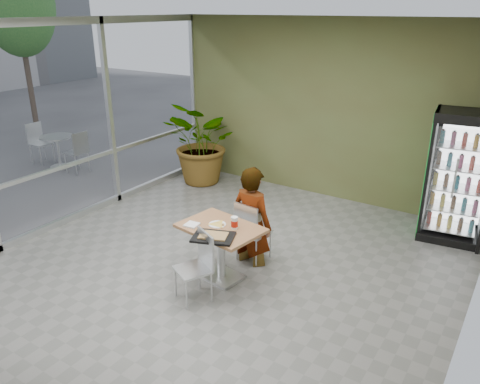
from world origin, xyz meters
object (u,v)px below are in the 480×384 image
object	(u,v)px
chair_near	(199,261)
potted_plant	(204,143)
chair_far	(250,228)
soda_cup	(234,223)
cafeteria_tray	(213,237)
beverage_fridge	(458,178)
seated_woman	(252,225)
dining_table	(221,242)

from	to	relation	value
chair_near	potted_plant	bearing A→B (deg)	152.83
chair_far	soda_cup	size ratio (longest dim) A/B	5.60
soda_cup	cafeteria_tray	world-z (taller)	soda_cup
soda_cup	potted_plant	distance (m)	3.71
cafeteria_tray	beverage_fridge	world-z (taller)	beverage_fridge
seated_woman	soda_cup	world-z (taller)	seated_woman
beverage_fridge	soda_cup	bearing A→B (deg)	-133.66
beverage_fridge	dining_table	bearing A→B (deg)	-135.39
chair_far	potted_plant	bearing A→B (deg)	-36.01
beverage_fridge	potted_plant	distance (m)	4.63
dining_table	potted_plant	bearing A→B (deg)	130.53
dining_table	potted_plant	world-z (taller)	potted_plant
chair_far	chair_near	distance (m)	1.08
seated_woman	beverage_fridge	xyz separation A→B (m)	(2.19, 2.25, 0.44)
beverage_fridge	chair_far	bearing A→B (deg)	-140.80
beverage_fridge	cafeteria_tray	bearing A→B (deg)	-131.29
seated_woman	cafeteria_tray	size ratio (longest dim) A/B	3.43
cafeteria_tray	seated_woman	bearing A→B (deg)	91.40
seated_woman	chair_near	bearing A→B (deg)	93.10
potted_plant	dining_table	bearing A→B (deg)	-49.47
chair_near	seated_woman	size ratio (longest dim) A/B	0.51
chair_far	cafeteria_tray	distance (m)	0.92
chair_near	beverage_fridge	distance (m)	4.07
chair_near	beverage_fridge	world-z (taller)	beverage_fridge
beverage_fridge	potted_plant	world-z (taller)	beverage_fridge
dining_table	cafeteria_tray	world-z (taller)	cafeteria_tray
chair_near	beverage_fridge	xyz separation A→B (m)	(2.24, 3.37, 0.48)
chair_near	potted_plant	xyz separation A→B (m)	(-2.39, 3.25, 0.32)
seated_woman	soda_cup	distance (m)	0.64
seated_woman	soda_cup	size ratio (longest dim) A/B	10.66
potted_plant	seated_woman	bearing A→B (deg)	-41.16
seated_woman	cafeteria_tray	distance (m)	0.95
dining_table	beverage_fridge	world-z (taller)	beverage_fridge
chair_far	potted_plant	world-z (taller)	potted_plant
seated_woman	potted_plant	bearing A→B (deg)	-35.34
chair_far	chair_near	size ratio (longest dim) A/B	1.02
chair_near	soda_cup	size ratio (longest dim) A/B	5.48
dining_table	seated_woman	distance (m)	0.63
soda_cup	cafeteria_tray	size ratio (longest dim) A/B	0.32
chair_far	cafeteria_tray	world-z (taller)	chair_far
cafeteria_tray	potted_plant	world-z (taller)	potted_plant
seated_woman	soda_cup	xyz separation A→B (m)	(0.09, -0.57, 0.28)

